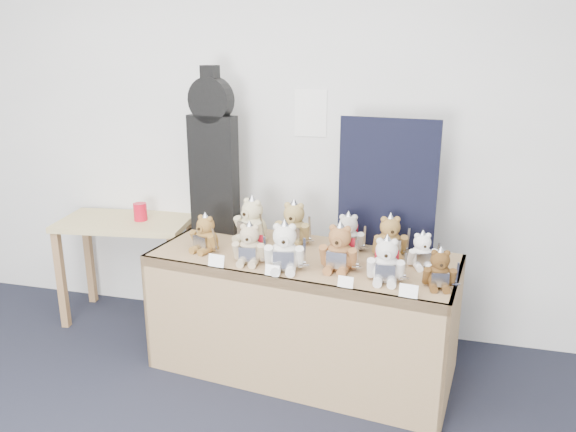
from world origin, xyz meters
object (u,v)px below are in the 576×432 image
(display_table, at_px, (299,285))
(guitar_case, at_px, (213,153))
(teddy_front_end, at_px, (440,270))
(teddy_back_centre_right, at_px, (348,235))
(teddy_back_end, at_px, (422,251))
(teddy_front_far_left, at_px, (205,235))
(teddy_front_left, at_px, (250,245))
(teddy_back_centre_left, at_px, (294,225))
(side_table, at_px, (126,237))
(teddy_front_far_right, at_px, (386,262))
(teddy_back_left, at_px, (252,222))
(teddy_front_centre, at_px, (285,249))
(teddy_back_right, at_px, (390,238))
(teddy_front_right, at_px, (339,250))
(red_cup, at_px, (140,212))

(display_table, bearing_deg, guitar_case, 157.51)
(teddy_front_end, distance_m, teddy_back_centre_right, 0.66)
(teddy_front_end, height_order, teddy_back_end, teddy_front_end)
(guitar_case, xyz_separation_m, teddy_front_far_left, (0.09, -0.38, -0.42))
(teddy_front_left, relative_size, teddy_back_centre_left, 0.86)
(side_table, bearing_deg, teddy_back_centre_right, -14.34)
(teddy_front_far_right, height_order, teddy_front_end, teddy_front_far_right)
(teddy_front_end, height_order, teddy_back_centre_left, teddy_back_centre_left)
(teddy_back_left, bearing_deg, teddy_back_centre_left, 24.95)
(teddy_front_centre, xyz_separation_m, teddy_back_end, (0.71, 0.23, -0.03))
(guitar_case, distance_m, teddy_front_far_left, 0.57)
(teddy_back_right, bearing_deg, teddy_front_right, -147.38)
(teddy_front_right, bearing_deg, teddy_front_left, -173.08)
(teddy_front_left, xyz_separation_m, teddy_back_left, (-0.11, 0.36, 0.02))
(teddy_back_centre_right, bearing_deg, teddy_front_left, -157.59)
(display_table, bearing_deg, teddy_front_left, -148.61)
(teddy_front_centre, height_order, teddy_back_left, teddy_back_left)
(teddy_back_right, bearing_deg, guitar_case, 154.74)
(side_table, xyz_separation_m, red_cup, (0.12, 0.02, 0.19))
(red_cup, distance_m, teddy_front_centre, 1.33)
(red_cup, relative_size, teddy_front_right, 0.42)
(teddy_back_left, bearing_deg, red_cup, -167.95)
(teddy_back_centre_right, bearing_deg, teddy_back_right, -13.91)
(teddy_front_left, height_order, teddy_front_end, teddy_front_left)
(side_table, distance_m, teddy_back_left, 1.03)
(teddy_back_centre_right, bearing_deg, display_table, -150.21)
(side_table, distance_m, red_cup, 0.22)
(display_table, distance_m, teddy_front_right, 0.38)
(teddy_front_left, xyz_separation_m, teddy_front_end, (1.02, -0.08, -0.01))
(teddy_back_right, bearing_deg, teddy_front_end, -70.05)
(guitar_case, relative_size, teddy_back_centre_right, 4.06)
(teddy_back_end, bearing_deg, teddy_front_far_left, 165.25)
(teddy_front_right, bearing_deg, teddy_back_right, 52.76)
(teddy_front_far_left, relative_size, teddy_back_left, 0.81)
(red_cup, bearing_deg, guitar_case, -4.61)
(display_table, relative_size, red_cup, 15.05)
(teddy_back_centre_left, bearing_deg, teddy_back_end, -11.18)
(teddy_front_far_right, relative_size, teddy_back_centre_left, 0.89)
(display_table, height_order, teddy_back_left, teddy_back_left)
(teddy_back_centre_right, bearing_deg, teddy_front_far_left, -175.90)
(guitar_case, height_order, teddy_front_far_right, guitar_case)
(teddy_front_far_left, height_order, teddy_back_left, teddy_back_left)
(teddy_back_centre_right, bearing_deg, teddy_front_far_right, -66.84)
(side_table, bearing_deg, teddy_front_centre, -30.83)
(teddy_front_far_left, relative_size, teddy_front_far_right, 0.93)
(teddy_front_far_left, xyz_separation_m, teddy_front_end, (1.34, -0.19, -0.01))
(teddy_front_end, xyz_separation_m, teddy_back_end, (-0.09, 0.26, -0.00))
(display_table, xyz_separation_m, teddy_front_far_left, (-0.57, -0.00, 0.26))
(side_table, distance_m, teddy_front_right, 1.68)
(teddy_front_left, relative_size, teddy_front_right, 0.89)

